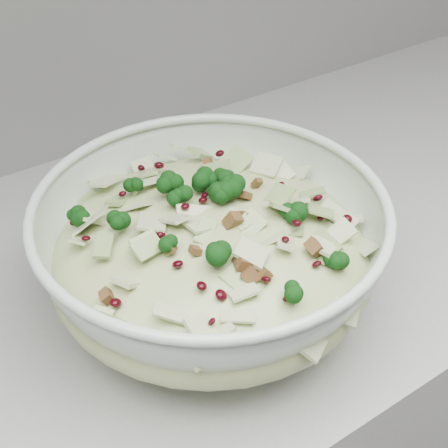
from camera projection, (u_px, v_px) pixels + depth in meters
name	position (u px, v px, depth m)	size (l,w,h in m)	color
mixing_bowl	(211.00, 254.00, 0.63)	(0.38, 0.38, 0.14)	silver
salad	(211.00, 237.00, 0.62)	(0.33, 0.33, 0.14)	#ACBC80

